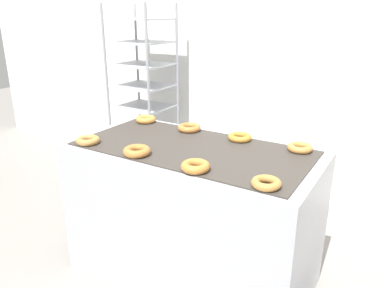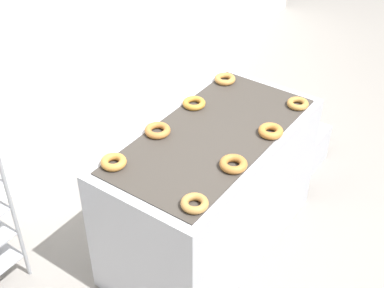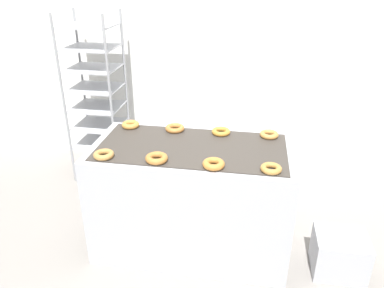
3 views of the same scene
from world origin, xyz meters
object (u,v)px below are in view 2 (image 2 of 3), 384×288
Objects in this scene: glaze_bin at (301,147)px; donut_near_right at (298,104)px; donut_far_left at (114,162)px; donut_far_midleft at (158,130)px; donut_near_midright at (271,131)px; donut_far_midright at (194,103)px; donut_near_midleft at (233,164)px; donut_near_left at (195,203)px; fryer_machine at (211,190)px; donut_far_right at (225,79)px.

donut_near_right reaches higher than glaze_bin.
donut_far_left reaches higher than donut_far_midleft.
donut_near_midright reaches higher than donut_far_midright.
donut_near_left is at bearing -179.20° from donut_near_midleft.
donut_far_right reaches higher than fryer_machine.
donut_near_left is 0.94m from donut_far_midright.
donut_far_right is (-0.00, 0.55, 0.00)m from donut_near_right.
donut_near_right is at bearing -26.10° from fryer_machine.
fryer_machine is at bearing 173.79° from glaze_bin.
donut_far_midright is 1.02× the size of donut_far_right.
donut_near_left is 0.99× the size of donut_far_right.
fryer_machine is 3.94× the size of glaze_bin.
donut_far_right is (0.37, 0.56, -0.00)m from donut_near_midright.
donut_far_midleft is at bearing -179.88° from donut_far_right.
donut_far_midright is (-0.38, 0.54, -0.00)m from donut_near_right.
donut_far_midleft is 1.07× the size of donut_far_right.
donut_near_right is 0.94× the size of donut_far_midright.
donut_near_midright is 0.94m from donut_far_left.
donut_near_midleft is 0.77m from donut_near_right.
donut_near_midright is 1.03× the size of donut_far_left.
donut_near_right is 0.96× the size of donut_far_right.
donut_near_midright is 0.55m from donut_far_midright.
donut_near_right is at bearing -0.79° from donut_near_midleft.
donut_far_midleft reaches higher than donut_far_right.
donut_far_midleft is at bearing 124.37° from donut_near_midright.
donut_far_left is at bearing 166.66° from glaze_bin.
donut_near_midright is at bearing -89.50° from donut_far_midright.
donut_far_right is (0.38, 0.00, 0.00)m from donut_far_midright.
donut_far_midright is at bearing 124.81° from donut_near_right.
donut_far_left is at bearing 179.05° from donut_far_midright.
fryer_machine is 0.78m from donut_far_right.
glaze_bin is (1.14, -0.12, -0.29)m from fryer_machine.
donut_near_midleft is 1.04× the size of donut_near_midright.
donut_near_midleft is 0.66m from donut_far_midright.
donut_near_midleft reaches higher than donut_near_left.
donut_far_left is at bearing 179.58° from donut_far_right.
fryer_machine is 0.79m from donut_near_right.
donut_near_left is 0.97× the size of donut_far_midright.
donut_far_midleft reaches higher than donut_near_right.
donut_near_left is at bearing -125.80° from donut_far_midleft.
donut_far_right is (0.75, 0.00, -0.00)m from donut_far_midleft.
donut_far_midleft is (-0.19, 0.27, 0.47)m from fryer_machine.
donut_far_left reaches higher than donut_near_left.
donut_near_right is 0.66m from donut_far_midright.
donut_far_midleft is at bearing -1.49° from donut_far_left.
glaze_bin is at bearing 14.98° from donut_near_right.
donut_near_left is 0.96× the size of donut_near_midright.
fryer_machine is 10.80× the size of donut_near_right.
donut_near_right is (-0.57, -0.15, 0.76)m from glaze_bin.
donut_near_midleft is at bearing -91.46° from donut_far_midleft.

